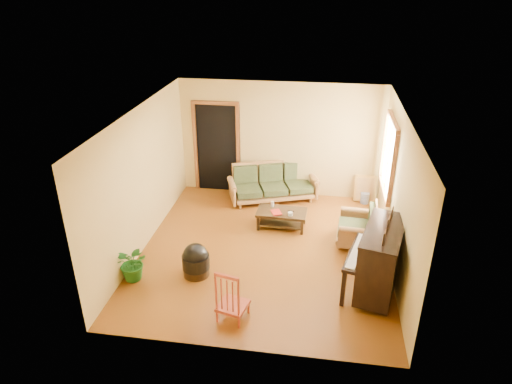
% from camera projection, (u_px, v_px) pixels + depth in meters
% --- Properties ---
extents(floor, '(5.00, 5.00, 0.00)m').
position_uv_depth(floor, '(265.00, 250.00, 8.49)').
color(floor, '#5B2E0C').
rests_on(floor, ground).
extents(doorway, '(1.08, 0.16, 2.05)m').
position_uv_depth(doorway, '(217.00, 149.00, 10.44)').
color(doorway, black).
rests_on(doorway, floor).
extents(window, '(0.12, 1.36, 1.46)m').
position_uv_depth(window, '(389.00, 157.00, 8.69)').
color(window, white).
rests_on(window, right_wall).
extents(sofa, '(2.09, 1.41, 0.83)m').
position_uv_depth(sofa, '(273.00, 183.00, 10.18)').
color(sofa, olive).
rests_on(sofa, floor).
extents(coffee_table, '(1.01, 0.58, 0.36)m').
position_uv_depth(coffee_table, '(281.00, 219.00, 9.20)').
color(coffee_table, black).
rests_on(coffee_table, floor).
extents(armchair, '(0.84, 0.88, 0.83)m').
position_uv_depth(armchair, '(356.00, 224.00, 8.54)').
color(armchair, olive).
rests_on(armchair, floor).
extents(piano, '(1.07, 1.46, 1.16)m').
position_uv_depth(piano, '(380.00, 261.00, 7.16)').
color(piano, black).
rests_on(piano, floor).
extents(footstool, '(0.51, 0.51, 0.44)m').
position_uv_depth(footstool, '(196.00, 264.00, 7.72)').
color(footstool, black).
rests_on(footstool, floor).
extents(red_chair, '(0.51, 0.53, 0.88)m').
position_uv_depth(red_chair, '(233.00, 293.00, 6.66)').
color(red_chair, maroon).
rests_on(red_chair, floor).
extents(leaning_frame, '(0.48, 0.11, 0.64)m').
position_uv_depth(leaning_frame, '(365.00, 188.00, 10.17)').
color(leaning_frame, gold).
rests_on(leaning_frame, floor).
extents(ceramic_crock, '(0.24, 0.24, 0.25)m').
position_uv_depth(ceramic_crock, '(365.00, 198.00, 10.18)').
color(ceramic_crock, '#3755A7').
rests_on(ceramic_crock, floor).
extents(potted_plant, '(0.71, 0.67, 0.64)m').
position_uv_depth(potted_plant, '(133.00, 263.00, 7.56)').
color(potted_plant, '#1F5E1A').
rests_on(potted_plant, floor).
extents(book, '(0.26, 0.30, 0.02)m').
position_uv_depth(book, '(272.00, 213.00, 9.02)').
color(book, maroon).
rests_on(book, coffee_table).
extents(candle, '(0.07, 0.07, 0.11)m').
position_uv_depth(candle, '(272.00, 204.00, 9.28)').
color(candle, silver).
rests_on(candle, coffee_table).
extents(glass_jar, '(0.12, 0.12, 0.06)m').
position_uv_depth(glass_jar, '(290.00, 214.00, 8.95)').
color(glass_jar, silver).
rests_on(glass_jar, coffee_table).
extents(remote, '(0.14, 0.05, 0.01)m').
position_uv_depth(remote, '(291.00, 211.00, 9.11)').
color(remote, black).
rests_on(remote, coffee_table).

